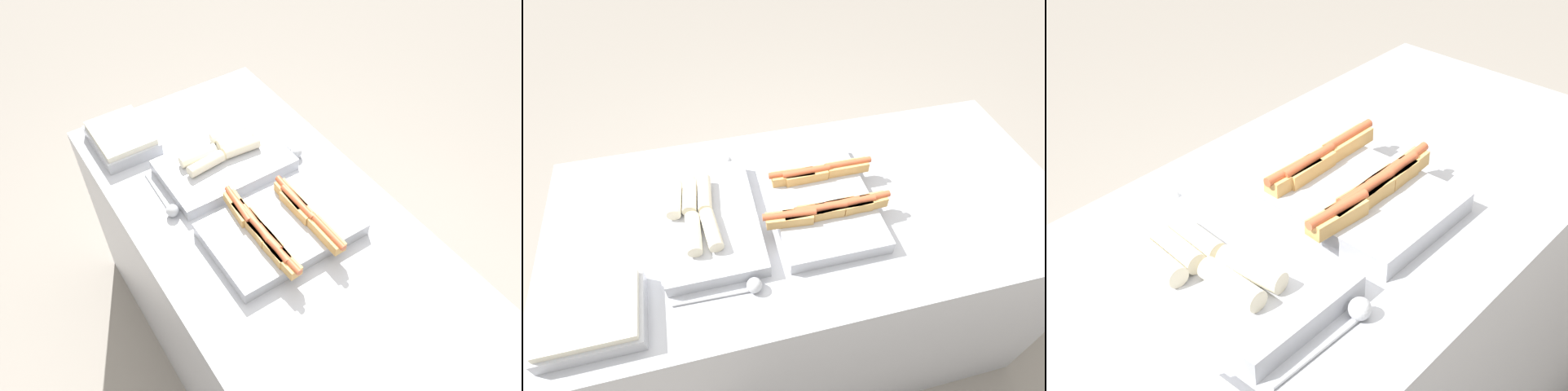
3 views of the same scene
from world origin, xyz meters
TOP-DOWN VIEW (x-y plane):
  - ground_plane at (0.00, 0.00)m, footprint 12.00×12.00m
  - counter at (0.00, 0.00)m, footprint 1.78×0.87m
  - tray_hotdogs at (0.03, -0.01)m, footprint 0.42×0.50m
  - tray_wraps at (-0.36, 0.00)m, footprint 0.30×0.48m
  - tray_side_front at (-0.70, -0.27)m, footprint 0.28×0.22m
  - serving_spoon_near at (-0.28, -0.27)m, footprint 0.26×0.05m
  - serving_spoon_far at (-0.28, 0.27)m, footprint 0.25×0.05m

SIDE VIEW (x-z plane):
  - ground_plane at x=0.00m, z-range 0.00..0.00m
  - counter at x=0.00m, z-range 0.00..0.93m
  - serving_spoon_near at x=-0.28m, z-range 0.93..0.97m
  - serving_spoon_far at x=-0.28m, z-range 0.93..0.97m
  - tray_wraps at x=-0.36m, z-range 0.92..1.01m
  - tray_side_front at x=-0.70m, z-range 0.93..1.00m
  - tray_hotdogs at x=0.03m, z-range 0.92..1.02m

